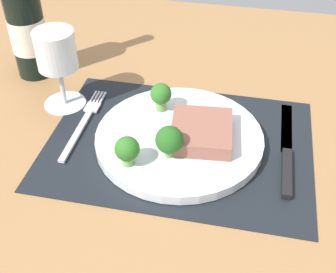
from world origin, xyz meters
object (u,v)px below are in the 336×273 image
(fork, at_px, (84,122))
(steak, at_px, (202,130))
(wine_glass, at_px, (57,55))
(plate, at_px, (179,138))
(knife, at_px, (287,153))
(wine_bottle, at_px, (27,26))

(fork, bearing_deg, steak, -5.52)
(wine_glass, bearing_deg, steak, -13.95)
(plate, xyz_separation_m, steak, (0.03, 0.00, 0.02))
(steak, relative_size, knife, 0.45)
(steak, bearing_deg, wine_bottle, 156.69)
(steak, height_order, fork, steak)
(fork, distance_m, wine_bottle, 0.23)
(steak, xyz_separation_m, wine_glass, (-0.26, 0.06, 0.07))
(fork, relative_size, wine_glass, 1.36)
(plate, bearing_deg, steak, 4.51)
(knife, bearing_deg, wine_glass, 172.72)
(steak, xyz_separation_m, fork, (-0.20, 0.01, -0.03))
(wine_bottle, bearing_deg, fork, -43.05)
(fork, height_order, knife, knife)
(wine_bottle, bearing_deg, wine_glass, -42.63)
(steak, height_order, wine_bottle, wine_bottle)
(fork, bearing_deg, plate, -7.14)
(plate, distance_m, knife, 0.17)
(plate, height_order, fork, plate)
(steak, bearing_deg, plate, -175.49)
(plate, distance_m, steak, 0.04)
(fork, height_order, wine_bottle, wine_bottle)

